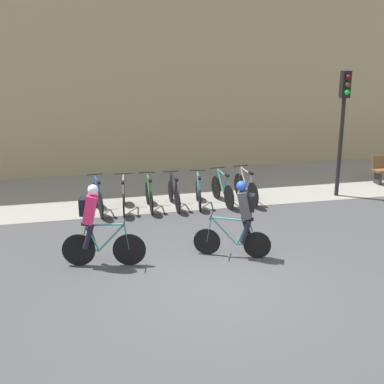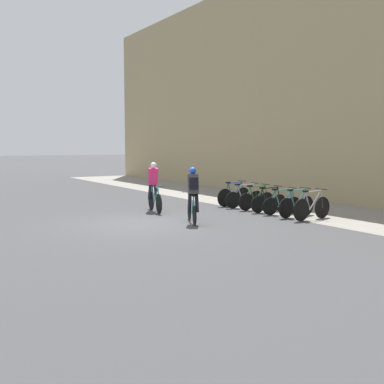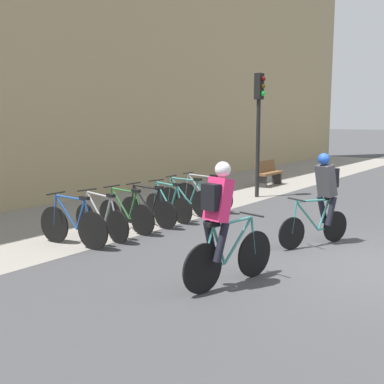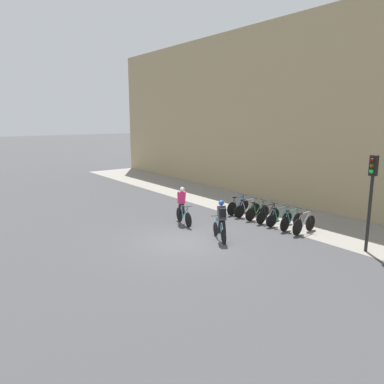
# 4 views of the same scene
# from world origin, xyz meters

# --- Properties ---
(ground) EXTENTS (200.00, 200.00, 0.00)m
(ground) POSITION_xyz_m (0.00, 0.00, 0.00)
(ground) COLOR #3D3D3F
(kerb_strip) EXTENTS (44.00, 4.50, 0.01)m
(kerb_strip) POSITION_xyz_m (0.00, 6.75, 0.00)
(kerb_strip) COLOR gray
(kerb_strip) RESTS_ON ground
(building_facade) EXTENTS (44.00, 0.60, 10.66)m
(building_facade) POSITION_xyz_m (0.00, 9.30, 5.33)
(building_facade) COLOR tan
(building_facade) RESTS_ON ground
(cyclist_pink) EXTENTS (1.75, 0.57, 1.79)m
(cyclist_pink) POSITION_xyz_m (-2.28, 1.49, 0.95)
(cyclist_pink) COLOR black
(cyclist_pink) RESTS_ON ground
(cyclist_grey) EXTENTS (1.59, 0.76, 1.74)m
(cyclist_grey) POSITION_xyz_m (0.86, 1.24, 0.95)
(cyclist_grey) COLOR black
(cyclist_grey) RESTS_ON ground
(parked_bike_0) EXTENTS (0.46, 1.69, 0.99)m
(parked_bike_0) POSITION_xyz_m (-2.03, 4.94, 0.41)
(parked_bike_0) COLOR black
(parked_bike_0) RESTS_ON ground
(parked_bike_1) EXTENTS (0.46, 1.69, 0.96)m
(parked_bike_1) POSITION_xyz_m (-1.33, 4.94, 0.39)
(parked_bike_1) COLOR black
(parked_bike_1) RESTS_ON ground
(parked_bike_2) EXTENTS (0.46, 1.62, 0.96)m
(parked_bike_2) POSITION_xyz_m (-0.62, 4.94, 0.39)
(parked_bike_2) COLOR black
(parked_bike_2) RESTS_ON ground
(parked_bike_3) EXTENTS (0.46, 1.63, 0.94)m
(parked_bike_3) POSITION_xyz_m (0.08, 4.94, 0.38)
(parked_bike_3) COLOR black
(parked_bike_3) RESTS_ON ground
(parked_bike_4) EXTENTS (0.46, 1.56, 0.93)m
(parked_bike_4) POSITION_xyz_m (0.79, 4.94, 0.38)
(parked_bike_4) COLOR black
(parked_bike_4) RESTS_ON ground
(parked_bike_5) EXTENTS (0.46, 1.70, 0.97)m
(parked_bike_5) POSITION_xyz_m (1.49, 4.94, 0.40)
(parked_bike_5) COLOR black
(parked_bike_5) RESTS_ON ground
(parked_bike_6) EXTENTS (0.46, 1.74, 0.99)m
(parked_bike_6) POSITION_xyz_m (2.20, 4.94, 0.42)
(parked_bike_6) COLOR black
(parked_bike_6) RESTS_ON ground
(traffic_light_pole) EXTENTS (0.26, 0.30, 3.70)m
(traffic_light_pole) POSITION_xyz_m (5.08, 4.91, 2.56)
(traffic_light_pole) COLOR black
(traffic_light_pole) RESTS_ON ground
(bench) EXTENTS (1.43, 0.44, 0.89)m
(bench) POSITION_xyz_m (7.54, 5.81, 0.46)
(bench) COLOR brown
(bench) RESTS_ON ground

